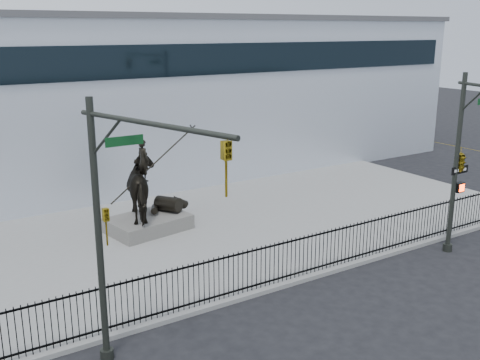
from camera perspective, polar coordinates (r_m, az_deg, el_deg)
ground at (r=19.03m, az=7.56°, el=-11.67°), size 120.00×120.00×0.00m
plaza at (r=24.28m, az=-3.14°, el=-5.29°), size 30.00×12.00×0.15m
building at (r=34.92m, az=-13.96°, el=8.06°), size 44.00×14.00×9.00m
picket_fence at (r=19.52m, az=5.27°, el=-7.96°), size 22.10×0.10×1.50m
statue_plinth at (r=24.44m, az=-9.30°, el=-4.38°), size 3.59×2.75×0.61m
equestrian_statue at (r=23.99m, az=-9.34°, el=-0.77°), size 4.14×2.91×3.55m
traffic_signal_left at (r=13.75m, az=-12.20°, el=-4.38°), size 1.52×4.84×7.00m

